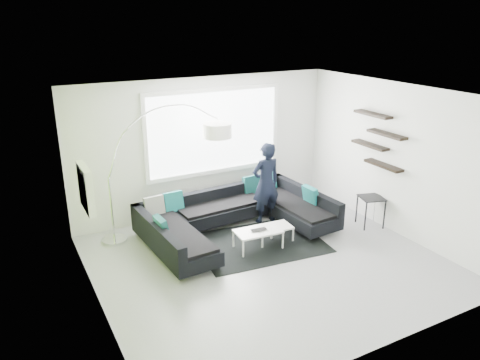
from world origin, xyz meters
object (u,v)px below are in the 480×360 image
sectional_sofa (238,219)px  coffee_table (266,236)px  side_table (370,211)px  laptop (260,231)px  person (266,183)px  arc_lamp (109,178)px

sectional_sofa → coffee_table: (0.26, -0.59, -0.15)m
side_table → laptop: bearing=175.8°
coffee_table → person: (0.51, 0.86, 0.65)m
coffee_table → laptop: 0.28m
side_table → laptop: size_ratio=1.97×
coffee_table → arc_lamp: arc_lamp is taller
sectional_sofa → side_table: (2.47, -0.86, -0.02)m
sectional_sofa → arc_lamp: 2.45m
coffee_table → laptop: bearing=-148.5°
sectional_sofa → person: person is taller
side_table → laptop: (-2.40, 0.18, 0.06)m
coffee_table → laptop: laptop is taller
sectional_sofa → arc_lamp: (-2.12, 0.83, 0.90)m
sectional_sofa → laptop: bearing=-87.6°
person → laptop: (-0.69, -0.95, -0.46)m
person → sectional_sofa: bearing=19.6°
sectional_sofa → laptop: size_ratio=11.59×
coffee_table → arc_lamp: (-2.38, 1.42, 1.06)m
side_table → laptop: side_table is taller
sectional_sofa → side_table: 2.62m
person → laptop: bearing=54.1°
arc_lamp → side_table: (4.60, -1.69, -0.93)m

